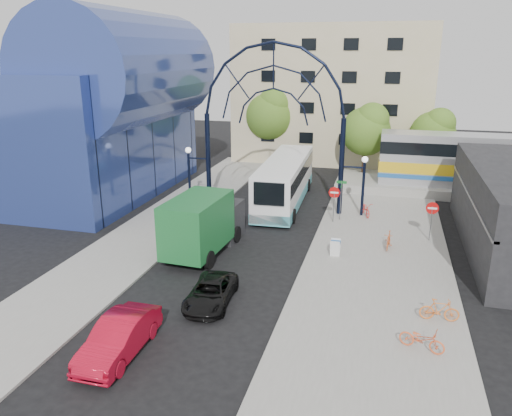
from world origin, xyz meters
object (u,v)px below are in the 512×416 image
(green_truck, at_px, (204,223))
(bike_near_a, at_px, (366,209))
(do_not_enter_sign, at_px, (432,212))
(tree_north_c, at_px, (434,132))
(stop_sign, at_px, (334,196))
(gateway_arch, at_px, (273,93))
(sandwich_board, at_px, (335,246))
(city_bus, at_px, (285,180))
(bike_near_b, at_px, (389,240))
(bike_far_a, at_px, (422,339))
(tree_north_b, at_px, (271,113))
(street_name_sign, at_px, (341,192))
(red_sedan, at_px, (119,337))
(black_suv, at_px, (211,293))
(tree_north_a, at_px, (367,129))
(bike_far_b, at_px, (439,310))

(green_truck, bearing_deg, bike_near_a, 49.11)
(do_not_enter_sign, relative_size, tree_north_c, 0.38)
(green_truck, height_order, bike_near_a, green_truck)
(stop_sign, bearing_deg, tree_north_c, 65.31)
(gateway_arch, distance_m, do_not_enter_sign, 13.43)
(sandwich_board, relative_size, bike_near_a, 0.52)
(city_bus, relative_size, bike_near_a, 6.70)
(bike_near_b, distance_m, bike_far_a, 10.73)
(sandwich_board, xyz_separation_m, tree_north_b, (-9.48, 23.95, 4.52))
(street_name_sign, xyz_separation_m, tree_north_b, (-9.08, 17.33, 3.14))
(city_bus, height_order, green_truck, green_truck)
(do_not_enter_sign, height_order, sandwich_board, do_not_enter_sign)
(stop_sign, height_order, green_truck, green_truck)
(bike_far_a, bearing_deg, green_truck, 75.25)
(red_sedan, bearing_deg, black_suv, 66.56)
(tree_north_a, xyz_separation_m, city_bus, (-5.56, -10.03, -2.79))
(stop_sign, relative_size, sandwich_board, 2.53)
(stop_sign, distance_m, tree_north_a, 14.23)
(gateway_arch, bearing_deg, street_name_sign, -15.07)
(green_truck, height_order, bike_near_b, green_truck)
(sandwich_board, relative_size, bike_far_a, 0.55)
(sandwich_board, distance_m, tree_north_a, 20.33)
(bike_near_a, height_order, bike_far_b, bike_far_b)
(stop_sign, distance_m, sandwich_board, 6.20)
(stop_sign, bearing_deg, bike_near_a, 43.87)
(bike_near_a, bearing_deg, do_not_enter_sign, -62.90)
(black_suv, height_order, bike_near_b, black_suv)
(do_not_enter_sign, relative_size, black_suv, 0.60)
(gateway_arch, relative_size, tree_north_c, 2.10)
(black_suv, bearing_deg, bike_near_b, 44.27)
(street_name_sign, relative_size, city_bus, 0.22)
(sandwich_board, bearing_deg, gateway_arch, 124.91)
(street_name_sign, bearing_deg, tree_north_b, 117.65)
(city_bus, bearing_deg, tree_north_a, 58.77)
(bike_near_a, bearing_deg, tree_north_c, 50.65)
(tree_north_b, bearing_deg, black_suv, -81.84)
(green_truck, bearing_deg, gateway_arch, 81.22)
(black_suv, distance_m, bike_near_a, 16.29)
(sandwich_board, height_order, black_suv, black_suv)
(green_truck, xyz_separation_m, red_sedan, (0.50, -10.82, -1.02))
(red_sedan, bearing_deg, sandwich_board, 58.58)
(street_name_sign, bearing_deg, gateway_arch, 164.93)
(gateway_arch, height_order, tree_north_a, gateway_arch)
(tree_north_a, bearing_deg, black_suv, -101.67)
(gateway_arch, distance_m, green_truck, 11.45)
(tree_north_b, distance_m, black_suv, 31.61)
(tree_north_a, height_order, black_suv, tree_north_a)
(tree_north_a, height_order, bike_near_a, tree_north_a)
(stop_sign, bearing_deg, street_name_sign, 56.36)
(bike_far_b, bearing_deg, do_not_enter_sign, -3.43)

